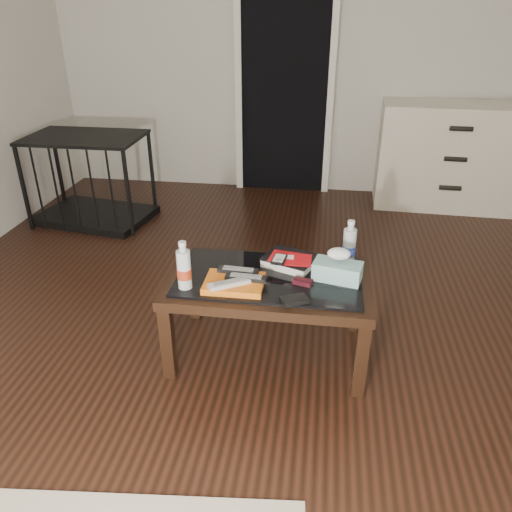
{
  "coord_description": "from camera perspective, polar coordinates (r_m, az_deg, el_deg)",
  "views": [
    {
      "loc": [
        0.0,
        -2.24,
        1.68
      ],
      "look_at": [
        -0.3,
        -0.08,
        0.55
      ],
      "focal_mm": 35.0,
      "sensor_mm": 36.0,
      "label": 1
    }
  ],
  "objects": [
    {
      "name": "coffee_table",
      "position": [
        2.5,
        1.5,
        -3.56
      ],
      "size": [
        1.0,
        0.6,
        0.46
      ],
      "color": "black",
      "rests_on": "ground"
    },
    {
      "name": "remote_black_back",
      "position": [
        2.43,
        -2.05,
        -1.65
      ],
      "size": [
        0.2,
        0.06,
        0.02
      ],
      "primitive_type": "cube",
      "rotation": [
        0.0,
        0.0,
        -0.07
      ],
      "color": "black",
      "rests_on": "magazines"
    },
    {
      "name": "pet_crate",
      "position": [
        4.42,
        -18.14,
        6.84
      ],
      "size": [
        0.99,
        0.74,
        0.71
      ],
      "rotation": [
        0.0,
        0.0,
        -0.17
      ],
      "color": "black",
      "rests_on": "ground"
    },
    {
      "name": "textbook",
      "position": [
        2.56,
        3.88,
        -0.53
      ],
      "size": [
        0.31,
        0.28,
        0.05
      ],
      "primitive_type": "cube",
      "rotation": [
        0.0,
        0.0,
        -0.37
      ],
      "color": "black",
      "rests_on": "coffee_table"
    },
    {
      "name": "magazines",
      "position": [
        2.37,
        -2.5,
        -3.13
      ],
      "size": [
        0.28,
        0.21,
        0.03
      ],
      "primitive_type": "cube",
      "rotation": [
        0.0,
        0.0,
        0.0
      ],
      "color": "orange",
      "rests_on": "coffee_table"
    },
    {
      "name": "remote_silver",
      "position": [
        2.32,
        -3.09,
        -3.13
      ],
      "size": [
        0.2,
        0.15,
        0.02
      ],
      "primitive_type": "cube",
      "rotation": [
        0.0,
        0.0,
        0.54
      ],
      "color": "#B9B8BE",
      "rests_on": "magazines"
    },
    {
      "name": "ipod",
      "position": [
        2.49,
        2.66,
        -0.36
      ],
      "size": [
        0.08,
        0.11,
        0.02
      ],
      "primitive_type": "cube",
      "rotation": [
        0.0,
        0.0,
        -0.13
      ],
      "color": "black",
      "rests_on": "dvd_mailers"
    },
    {
      "name": "room_shell",
      "position": [
        2.24,
        8.8,
        25.54
      ],
      "size": [
        5.0,
        5.0,
        5.0
      ],
      "color": "beige",
      "rests_on": "ground"
    },
    {
      "name": "dresser",
      "position": [
        4.76,
        21.11,
        10.58
      ],
      "size": [
        1.22,
        0.56,
        0.9
      ],
      "rotation": [
        0.0,
        0.0,
        -0.04
      ],
      "color": "beige",
      "rests_on": "ground"
    },
    {
      "name": "tissue_box",
      "position": [
        2.45,
        9.29,
        -1.72
      ],
      "size": [
        0.25,
        0.17,
        0.09
      ],
      "primitive_type": "cube",
      "rotation": [
        0.0,
        0.0,
        -0.22
      ],
      "color": "teal",
      "rests_on": "coffee_table"
    },
    {
      "name": "dvd_mailers",
      "position": [
        2.53,
        3.77,
        -0.18
      ],
      "size": [
        0.21,
        0.17,
        0.01
      ],
      "primitive_type": "cube",
      "rotation": [
        0.0,
        0.0,
        -0.17
      ],
      "color": "red",
      "rests_on": "textbook"
    },
    {
      "name": "flip_phone",
      "position": [
        2.4,
        5.36,
        -2.95
      ],
      "size": [
        0.1,
        0.07,
        0.02
      ],
      "primitive_type": "cube",
      "rotation": [
        0.0,
        0.0,
        -0.28
      ],
      "color": "black",
      "rests_on": "coffee_table"
    },
    {
      "name": "water_bottle_right",
      "position": [
        2.57,
        10.63,
        1.55
      ],
      "size": [
        0.07,
        0.07,
        0.24
      ],
      "primitive_type": "cylinder",
      "rotation": [
        0.0,
        0.0,
        0.09
      ],
      "color": "silver",
      "rests_on": "coffee_table"
    },
    {
      "name": "doorway",
      "position": [
        4.77,
        3.29,
        19.41
      ],
      "size": [
        0.9,
        0.08,
        2.07
      ],
      "color": "black",
      "rests_on": "ground"
    },
    {
      "name": "wallet",
      "position": [
        2.26,
        4.4,
        -5.03
      ],
      "size": [
        0.14,
        0.12,
        0.02
      ],
      "primitive_type": "cube",
      "rotation": [
        0.0,
        0.0,
        0.45
      ],
      "color": "black",
      "rests_on": "coffee_table"
    },
    {
      "name": "ground",
      "position": [
        2.8,
        6.44,
        -9.68
      ],
      "size": [
        5.0,
        5.0,
        0.0
      ],
      "primitive_type": "plane",
      "color": "black",
      "rests_on": "ground"
    },
    {
      "name": "remote_black_front",
      "position": [
        2.37,
        -1.13,
        -2.46
      ],
      "size": [
        0.2,
        0.06,
        0.02
      ],
      "primitive_type": "cube",
      "rotation": [
        0.0,
        0.0,
        -0.06
      ],
      "color": "black",
      "rests_on": "magazines"
    },
    {
      "name": "water_bottle_left",
      "position": [
        2.34,
        -8.26,
        -1.02
      ],
      "size": [
        0.08,
        0.08,
        0.24
      ],
      "primitive_type": "cylinder",
      "rotation": [
        0.0,
        0.0,
        0.27
      ],
      "color": "silver",
      "rests_on": "coffee_table"
    }
  ]
}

